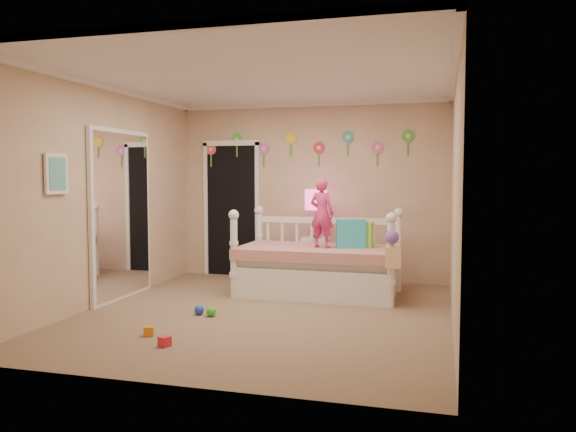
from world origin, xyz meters
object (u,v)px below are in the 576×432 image
(nightstand, at_px, (316,260))
(child, at_px, (322,213))
(table_lamp, at_px, (316,206))
(daybed, at_px, (318,252))

(nightstand, bearing_deg, child, -78.51)
(table_lamp, bearing_deg, nightstand, 82.87)
(child, distance_m, nightstand, 1.11)
(nightstand, height_order, table_lamp, table_lamp)
(nightstand, bearing_deg, table_lamp, -103.29)
(child, bearing_deg, table_lamp, -57.98)
(child, distance_m, table_lamp, 0.85)
(child, height_order, nightstand, child)
(daybed, xyz_separation_m, child, (0.06, -0.08, 0.50))
(daybed, distance_m, child, 0.51)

